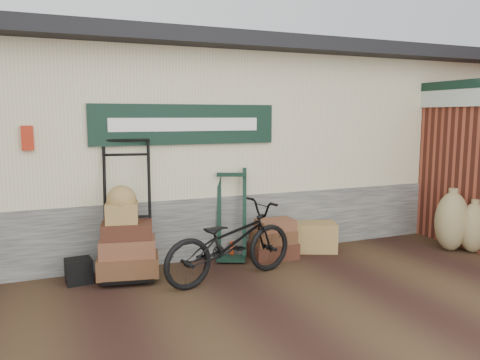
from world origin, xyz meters
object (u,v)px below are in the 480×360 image
suitcase_stack (273,239)px  wicker_hamper (314,237)px  porter_trolley (127,207)px  green_barrow (232,214)px  black_trunk (79,271)px  bicycle (230,238)px

suitcase_stack → wicker_hamper: suitcase_stack is taller
porter_trolley → green_barrow: bearing=17.6°
porter_trolley → black_trunk: porter_trolley is taller
porter_trolley → wicker_hamper: bearing=12.9°
wicker_hamper → black_trunk: wicker_hamper is taller
wicker_hamper → black_trunk: bearing=-178.1°
green_barrow → black_trunk: size_ratio=4.28×
green_barrow → wicker_hamper: (1.33, -0.09, -0.44)m
suitcase_stack → wicker_hamper: (0.76, 0.12, -0.07)m
black_trunk → porter_trolley: bearing=3.5°
porter_trolley → black_trunk: bearing=-165.2°
green_barrow → bicycle: 0.87m
black_trunk → bicycle: (1.79, -0.59, 0.39)m
wicker_hamper → bicycle: size_ratio=0.36×
green_barrow → black_trunk: green_barrow is taller
porter_trolley → green_barrow: porter_trolley is taller
porter_trolley → bicycle: 1.38m
suitcase_stack → wicker_hamper: size_ratio=0.99×
black_trunk → bicycle: 1.93m
bicycle → porter_trolley: bearing=49.0°
porter_trolley → green_barrow: size_ratio=1.37×
green_barrow → bicycle: bearing=-88.2°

